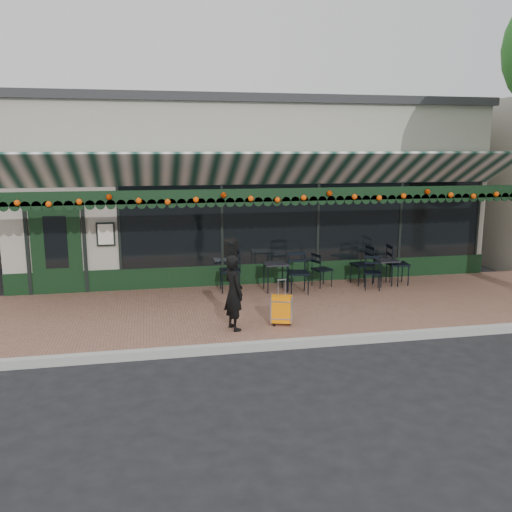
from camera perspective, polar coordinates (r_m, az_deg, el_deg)
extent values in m
plane|color=black|center=(9.82, 5.58, -9.29)|extent=(80.00, 80.00, 0.00)
cube|color=brown|center=(11.62, 2.73, -5.57)|extent=(18.00, 4.00, 0.15)
cube|color=#9E9E99|center=(9.72, 5.72, -9.04)|extent=(18.00, 0.16, 0.15)
cube|color=#A19D8C|center=(17.05, -2.12, 7.27)|extent=(12.00, 8.00, 4.50)
cube|color=black|center=(13.47, 5.71, 3.59)|extent=(9.20, 0.04, 2.00)
cube|color=black|center=(13.12, -20.27, 0.96)|extent=(1.10, 0.07, 2.20)
cube|color=silver|center=(12.91, -15.55, 2.22)|extent=(0.42, 0.04, 0.55)
cube|color=black|center=(11.67, 2.22, 6.45)|extent=(12.00, 0.03, 0.28)
cylinder|color=orange|center=(11.61, 2.28, 6.32)|extent=(11.60, 0.12, 0.12)
imported|color=black|center=(9.93, -2.35, -3.86)|extent=(0.47, 0.59, 1.40)
cube|color=orange|center=(10.29, 2.70, -5.59)|extent=(0.43, 0.32, 0.51)
cube|color=black|center=(10.38, 2.69, -7.08)|extent=(0.43, 0.32, 0.05)
cube|color=silver|center=(10.18, 2.72, -3.36)|extent=(0.17, 0.08, 0.32)
cube|color=black|center=(13.52, 13.58, -0.43)|extent=(0.52, 0.52, 0.03)
cylinder|color=black|center=(13.31, 13.06, -2.00)|extent=(0.03, 0.03, 0.60)
cylinder|color=black|center=(13.49, 14.73, -1.90)|extent=(0.03, 0.03, 0.60)
cylinder|color=black|center=(13.69, 12.32, -1.60)|extent=(0.03, 0.03, 0.60)
cylinder|color=black|center=(13.86, 13.96, -1.51)|extent=(0.03, 0.03, 0.60)
cube|color=black|center=(12.60, 2.06, -0.81)|extent=(0.55, 0.55, 0.04)
cylinder|color=black|center=(12.41, 1.27, -2.59)|extent=(0.03, 0.03, 0.64)
cylinder|color=black|center=(12.51, 3.31, -2.49)|extent=(0.03, 0.03, 0.64)
cylinder|color=black|center=(12.84, 0.83, -2.11)|extent=(0.03, 0.03, 0.64)
cylinder|color=black|center=(12.94, 2.80, -2.02)|extent=(0.03, 0.03, 0.64)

